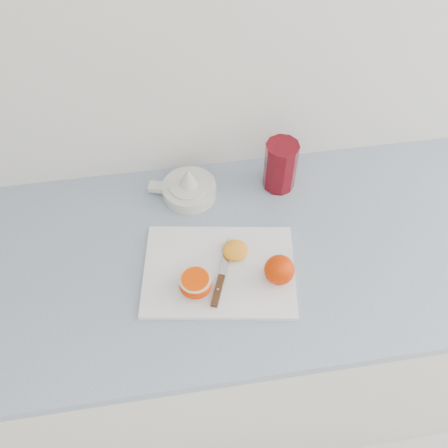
% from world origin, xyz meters
% --- Properties ---
extents(counter, '(2.33, 0.64, 0.89)m').
position_xyz_m(counter, '(0.01, 1.70, 0.45)').
color(counter, silver).
rests_on(counter, ground).
extents(cutting_board, '(0.39, 0.30, 0.01)m').
position_xyz_m(cutting_board, '(-0.08, 1.64, 0.90)').
color(cutting_board, white).
rests_on(cutting_board, counter).
extents(whole_orange, '(0.07, 0.07, 0.07)m').
position_xyz_m(whole_orange, '(0.05, 1.60, 0.94)').
color(whole_orange, '#E03D00').
rests_on(whole_orange, cutting_board).
extents(half_orange, '(0.07, 0.07, 0.05)m').
position_xyz_m(half_orange, '(-0.14, 1.60, 0.92)').
color(half_orange, '#E03D00').
rests_on(half_orange, cutting_board).
extents(squeezed_shell, '(0.06, 0.06, 0.03)m').
position_xyz_m(squeezed_shell, '(-0.03, 1.68, 0.92)').
color(squeezed_shell, orange).
rests_on(squeezed_shell, cutting_board).
extents(paring_knife, '(0.08, 0.18, 0.01)m').
position_xyz_m(paring_knife, '(-0.08, 1.60, 0.91)').
color(paring_knife, '#422D16').
rests_on(paring_knife, cutting_board).
extents(citrus_juicer, '(0.18, 0.14, 0.10)m').
position_xyz_m(citrus_juicer, '(-0.12, 1.89, 0.92)').
color(citrus_juicer, white).
rests_on(citrus_juicer, counter).
extents(red_tumbler, '(0.09, 0.09, 0.14)m').
position_xyz_m(red_tumbler, '(0.12, 1.90, 0.96)').
color(red_tumbler, '#630610').
rests_on(red_tumbler, counter).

